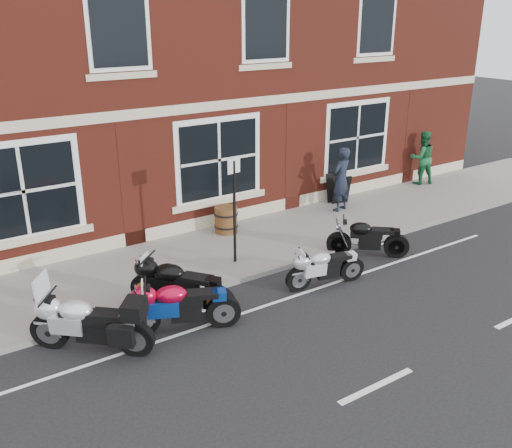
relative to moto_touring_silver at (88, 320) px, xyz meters
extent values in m
plane|color=black|center=(3.50, -0.61, -0.61)|extent=(80.00, 80.00, 0.00)
cube|color=slate|center=(3.50, 2.39, -0.55)|extent=(30.00, 3.00, 0.12)
cube|color=slate|center=(3.50, 0.81, -0.55)|extent=(30.00, 0.16, 0.12)
cylinder|color=black|center=(-0.53, 0.49, -0.26)|extent=(0.61, 0.58, 0.70)
cylinder|color=black|center=(0.63, -0.59, -0.26)|extent=(0.61, 0.58, 0.70)
cube|color=black|center=(0.01, -0.01, 0.11)|extent=(0.82, 0.79, 0.24)
ellipsoid|color=silver|center=(-0.11, 0.10, 0.24)|extent=(0.72, 0.71, 0.35)
cube|color=black|center=(0.33, -0.31, 0.20)|extent=(0.64, 0.62, 0.11)
cube|color=silver|center=(-0.51, 0.48, 0.65)|extent=(0.35, 0.37, 0.49)
cylinder|color=black|center=(1.02, 0.01, -0.28)|extent=(0.67, 0.40, 0.67)
cylinder|color=black|center=(2.41, -0.61, -0.28)|extent=(0.67, 0.40, 0.67)
cube|color=black|center=(1.67, -0.28, 0.08)|extent=(0.87, 0.57, 0.23)
ellipsoid|color=#A50726|center=(1.52, -0.21, 0.20)|extent=(0.69, 0.58, 0.33)
cube|color=black|center=(2.05, -0.45, 0.16)|extent=(0.64, 0.48, 0.10)
cylinder|color=black|center=(1.58, 1.02, -0.26)|extent=(0.53, 0.64, 0.70)
cylinder|color=black|center=(2.53, -0.24, -0.26)|extent=(0.53, 0.64, 0.70)
cube|color=black|center=(2.02, 0.43, 0.11)|extent=(0.73, 0.86, 0.24)
ellipsoid|color=black|center=(1.92, 0.56, 0.24)|extent=(0.68, 0.73, 0.35)
cube|color=black|center=(2.28, 0.08, 0.20)|extent=(0.59, 0.65, 0.11)
cylinder|color=black|center=(4.51, -0.24, -0.32)|extent=(0.59, 0.23, 0.58)
cylinder|color=black|center=(5.79, -0.51, -0.32)|extent=(0.59, 0.23, 0.58)
cube|color=black|center=(5.11, -0.36, -0.02)|extent=(0.75, 0.36, 0.20)
ellipsoid|color=#ABACB0|center=(4.97, -0.33, 0.09)|extent=(0.56, 0.42, 0.29)
cube|color=black|center=(5.46, -0.44, 0.06)|extent=(0.54, 0.33, 0.09)
cylinder|color=black|center=(6.54, 0.73, -0.31)|extent=(0.55, 0.50, 0.61)
cylinder|color=black|center=(7.59, -0.18, -0.31)|extent=(0.55, 0.50, 0.61)
cube|color=black|center=(7.03, 0.31, 0.02)|extent=(0.73, 0.68, 0.21)
ellipsoid|color=black|center=(6.92, 0.40, 0.14)|extent=(0.63, 0.61, 0.31)
cube|color=black|center=(7.32, 0.05, 0.10)|extent=(0.56, 0.53, 0.10)
imported|color=black|center=(8.58, 2.97, 0.46)|extent=(0.79, 0.62, 1.90)
imported|color=#1A5B30|center=(12.72, 3.52, 0.41)|extent=(1.06, 0.95, 1.80)
cylinder|color=#564017|center=(4.86, 3.34, -0.14)|extent=(0.61, 0.61, 0.71)
cylinder|color=black|center=(4.86, 3.34, -0.31)|extent=(0.64, 0.64, 0.05)
cylinder|color=black|center=(4.86, 3.34, 0.03)|extent=(0.64, 0.64, 0.05)
cylinder|color=black|center=(4.05, 1.59, 0.73)|extent=(0.07, 0.07, 2.46)
cube|color=silver|center=(4.05, 1.59, 1.85)|extent=(0.36, 0.08, 0.36)
camera|label=1|loc=(-2.43, -8.92, 5.13)|focal=40.00mm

